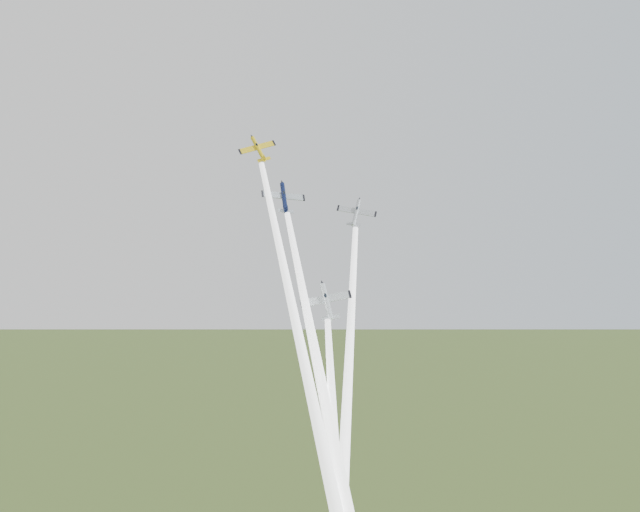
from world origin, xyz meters
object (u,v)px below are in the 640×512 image
at_px(plane_navy, 284,198).
at_px(plane_yellow, 258,149).
at_px(plane_silver_right, 356,213).
at_px(plane_silver_low, 327,302).

bearing_deg(plane_navy, plane_yellow, 131.67).
bearing_deg(plane_silver_right, plane_navy, -155.13).
bearing_deg(plane_yellow, plane_silver_right, -17.19).
distance_m(plane_navy, plane_silver_right, 13.02).
height_order(plane_silver_right, plane_silver_low, plane_silver_right).
xyz_separation_m(plane_yellow, plane_silver_low, (7.55, -14.27, -25.18)).
relative_size(plane_yellow, plane_silver_low, 0.82).
relative_size(plane_silver_right, plane_silver_low, 0.85).
relative_size(plane_navy, plane_silver_right, 1.10).
bearing_deg(plane_silver_low, plane_navy, 123.25).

